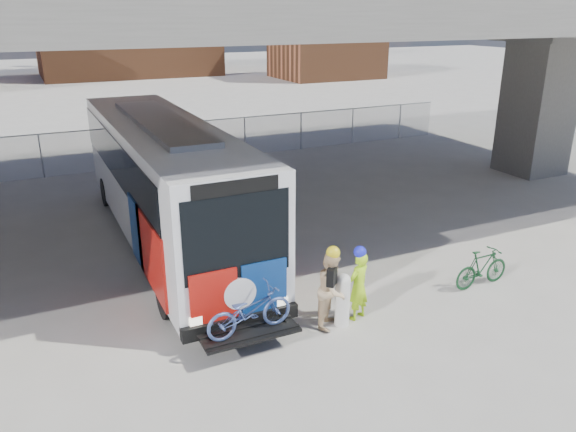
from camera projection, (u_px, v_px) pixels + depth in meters
ground at (269, 266)px, 15.27m from camera, size 160.00×160.00×0.00m
bus at (164, 173)px, 16.24m from camera, size 2.67×12.95×3.69m
overpass at (212, 10)px, 16.41m from camera, size 40.00×16.00×7.95m
chainlink_fence at (161, 133)px, 24.96m from camera, size 30.00×0.06×30.00m
brick_buildings at (82, 23)px, 54.80m from camera, size 54.00×22.00×12.00m
bollard at (343, 298)px, 12.20m from camera, size 0.32×0.32×1.24m
cyclist_hivis at (358, 284)px, 12.40m from camera, size 0.68×0.56×1.76m
cyclist_tan at (332, 289)px, 12.11m from camera, size 1.05×1.04×1.88m
bike_parked at (482, 268)px, 13.99m from camera, size 1.67×0.52×1.00m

